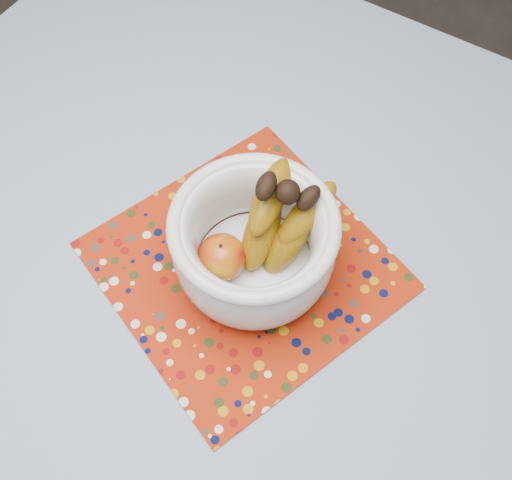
# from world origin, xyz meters

# --- Properties ---
(table) EXTENTS (1.20, 1.20, 0.75)m
(table) POSITION_xyz_m (0.00, 0.00, 0.67)
(table) COLOR brown
(table) RESTS_ON ground
(tablecloth) EXTENTS (1.32, 1.32, 0.01)m
(tablecloth) POSITION_xyz_m (0.00, 0.00, 0.76)
(tablecloth) COLOR slate
(tablecloth) RESTS_ON table
(placemat) EXTENTS (0.50, 0.50, 0.00)m
(placemat) POSITION_xyz_m (0.05, 0.03, 0.76)
(placemat) COLOR #931E08
(placemat) RESTS_ON tablecloth
(fruit_bowl) EXTENTS (0.23, 0.25, 0.19)m
(fruit_bowl) POSITION_xyz_m (0.07, 0.04, 0.85)
(fruit_bowl) COLOR silver
(fruit_bowl) RESTS_ON placemat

